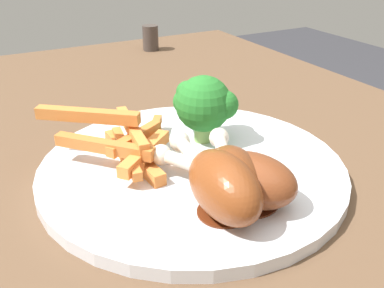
{
  "coord_description": "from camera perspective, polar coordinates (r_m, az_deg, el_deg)",
  "views": [
    {
      "loc": [
        0.38,
        -0.13,
        0.92
      ],
      "look_at": [
        0.06,
        0.04,
        0.74
      ],
      "focal_mm": 40.27,
      "sensor_mm": 36.0,
      "label": 1
    }
  ],
  "objects": [
    {
      "name": "dining_table",
      "position": [
        0.51,
        -7.69,
        -12.58
      ],
      "size": [
        0.96,
        0.8,
        0.71
      ],
      "color": "brown",
      "rests_on": "ground_plane"
    },
    {
      "name": "dinner_plate",
      "position": [
        0.41,
        -0.0,
        -3.21
      ],
      "size": [
        0.29,
        0.29,
        0.01
      ],
      "primitive_type": "cylinder",
      "color": "silver",
      "rests_on": "dining_table"
    },
    {
      "name": "broccoli_floret_front",
      "position": [
        0.44,
        1.64,
        5.53
      ],
      "size": [
        0.06,
        0.06,
        0.07
      ],
      "color": "#84B15E",
      "rests_on": "dinner_plate"
    },
    {
      "name": "carrot_fries_pile",
      "position": [
        0.41,
        -8.64,
        0.08
      ],
      "size": [
        0.13,
        0.14,
        0.05
      ],
      "color": "orange",
      "rests_on": "dinner_plate"
    },
    {
      "name": "chicken_drumstick_near",
      "position": [
        0.35,
        6.92,
        -4.53
      ],
      "size": [
        0.13,
        0.1,
        0.04
      ],
      "color": "#542211",
      "rests_on": "dinner_plate"
    },
    {
      "name": "chicken_drumstick_far",
      "position": [
        0.33,
        3.87,
        -5.24
      ],
      "size": [
        0.14,
        0.05,
        0.05
      ],
      "color": "#58240F",
      "rests_on": "dinner_plate"
    },
    {
      "name": "chicken_drumstick_extra",
      "position": [
        0.35,
        5.14,
        -4.3
      ],
      "size": [
        0.13,
        0.08,
        0.05
      ],
      "color": "#51210F",
      "rests_on": "dinner_plate"
    },
    {
      "name": "pepper_shaker",
      "position": [
        0.85,
        -5.52,
        13.82
      ],
      "size": [
        0.03,
        0.03,
        0.05
      ],
      "primitive_type": "cylinder",
      "color": "#423833",
      "rests_on": "dining_table"
    }
  ]
}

